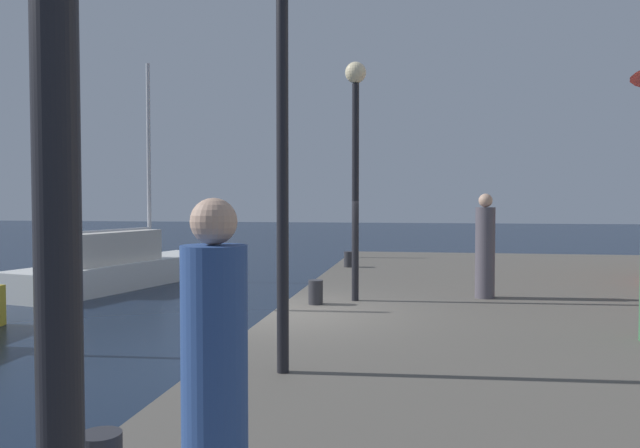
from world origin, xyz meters
The scene contains 8 objects.
ground_plane centered at (0.00, 0.00, 0.00)m, with size 120.00×120.00×0.00m, color #162338.
sailboat_white centered at (-6.37, 7.43, 0.61)m, with size 3.57×7.71×6.71m.
lamp_post_mid_promenade centered at (0.90, -3.39, 4.00)m, with size 0.36×0.36×4.74m.
lamp_post_far_end centered at (1.15, 1.13, 3.59)m, with size 0.36×0.36×4.05m.
bollard_north centered at (0.42, 6.42, 1.00)m, with size 0.24×0.24×0.40m, color #2D2D33.
bollard_center centered at (0.54, 0.66, 1.00)m, with size 0.24×0.24×0.40m, color #2D2D33.
person_mid_promenade centered at (1.22, -6.38, 1.61)m, with size 0.34×0.34×1.73m.
person_far_corner centered at (3.36, 1.79, 1.66)m, with size 0.34×0.34×1.83m.
Camera 1 is at (2.25, -9.39, 2.52)m, focal length 34.90 mm.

